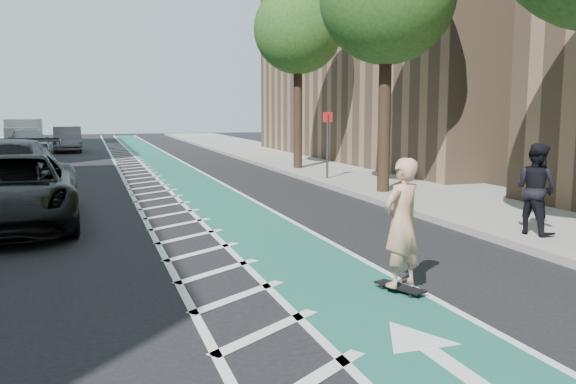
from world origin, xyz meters
name	(u,v)px	position (x,y,z in m)	size (l,w,h in m)	color
ground	(126,308)	(0.00, 0.00, 0.00)	(120.00, 120.00, 0.00)	black
bike_lane	(209,195)	(3.00, 10.00, 0.01)	(2.00, 90.00, 0.01)	#195949
buffer_strip	(158,198)	(1.50, 10.00, 0.01)	(1.40, 90.00, 0.01)	silver
sidewalk_right	(403,185)	(9.50, 10.00, 0.07)	(5.00, 90.00, 0.15)	gray
curb_right	(334,188)	(7.05, 10.00, 0.08)	(0.12, 90.00, 0.16)	gray
tree_r_d	(299,30)	(7.90, 16.00, 5.77)	(4.20, 4.20, 7.90)	#382619
sign_post	(327,144)	(7.60, 12.00, 1.35)	(0.35, 0.08, 2.47)	#4C4C4C
skateboard	(400,287)	(3.70, -0.52, 0.09)	(0.49, 0.80, 0.10)	black
skateboarder	(402,223)	(3.70, -0.52, 1.01)	(0.66, 0.43, 1.80)	tan
suv_near	(13,191)	(-1.99, 6.42, 0.80)	(2.66, 5.78, 1.61)	black
car_silver	(29,142)	(-3.45, 27.71, 0.84)	(1.98, 4.92, 1.68)	#9A9B9F
car_grey	(67,139)	(-1.60, 31.82, 0.76)	(1.62, 4.63, 1.53)	#5D5D63
pedestrian	(536,189)	(7.82, 1.70, 1.04)	(0.86, 0.67, 1.77)	black
box_truck	(24,136)	(-4.32, 34.85, 0.90)	(2.26, 4.76, 1.95)	silver
barrel_c	(35,165)	(-2.40, 17.55, 0.43)	(0.67, 0.67, 0.91)	#DE400B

